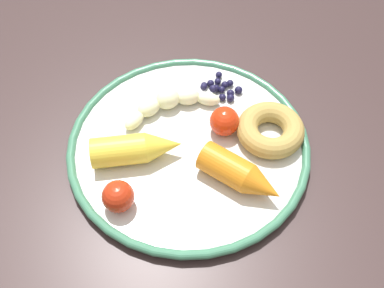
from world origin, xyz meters
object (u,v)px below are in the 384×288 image
carrot_yellow (141,148)px  blueberry_pile (224,88)px  dining_table (162,194)px  donut (274,129)px  carrot_orange (245,174)px  tomato_near (228,121)px  plate (192,145)px  banana (173,103)px  tomato_mid (122,196)px

carrot_yellow → blueberry_pile: (0.13, 0.10, -0.01)m
dining_table → donut: bearing=6.9°
carrot_orange → donut: size_ratio=1.17×
tomato_near → plate: bearing=-161.8°
banana → carrot_orange: size_ratio=1.36×
plate → tomato_near: 0.06m
blueberry_pile → plate: bearing=-123.9°
banana → tomato_mid: tomato_mid is taller
tomato_near → carrot_yellow: bearing=-166.6°
plate → tomato_mid: (-0.10, -0.08, 0.02)m
plate → banana: bearing=105.3°
plate → tomato_near: (0.05, 0.02, 0.02)m
plate → carrot_orange: bearing=-51.4°
carrot_yellow → donut: size_ratio=1.28×
dining_table → plate: plate is taller
carrot_yellow → tomato_mid: bearing=-112.3°
dining_table → donut: size_ratio=12.35×
banana → blueberry_pile: (0.08, 0.02, -0.01)m
tomato_near → tomato_mid: bearing=-147.0°
carrot_orange → carrot_yellow: bearing=154.9°
banana → carrot_yellow: carrot_yellow is taller
plate → tomato_mid: size_ratio=8.27×
plate → tomato_near: tomato_near is taller
banana → carrot_yellow: size_ratio=1.24×
dining_table → donut: (0.16, 0.02, 0.10)m
banana → blueberry_pile: bearing=16.6°
carrot_yellow → tomato_near: same height
plate → blueberry_pile: size_ratio=5.29×
blueberry_pile → tomato_near: tomato_near is taller
donut → tomato_near: tomato_near is taller
plate → banana: 0.07m
carrot_yellow → donut: 0.18m
carrot_orange → tomato_near: bearing=93.0°
carrot_yellow → blueberry_pile: bearing=38.2°
plate → tomato_mid: bearing=-140.6°
plate → blueberry_pile: (0.06, 0.09, 0.01)m
carrot_yellow → blueberry_pile: carrot_yellow is taller
plate → carrot_orange: 0.09m
dining_table → blueberry_pile: bearing=45.8°
carrot_yellow → carrot_orange: bearing=-25.1°
donut → blueberry_pile: bearing=118.6°
tomato_mid → blueberry_pile: bearing=47.2°
carrot_yellow → donut: (0.18, 0.01, -0.01)m
blueberry_pile → tomato_mid: (-0.16, -0.17, 0.01)m
donut → tomato_near: bearing=162.4°
carrot_orange → plate: bearing=128.6°
carrot_yellow → tomato_mid: (-0.03, -0.07, 0.00)m
donut → plate: bearing=178.9°
plate → carrot_orange: carrot_orange is taller
carrot_orange → tomato_mid: same height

